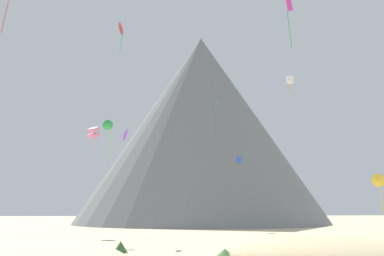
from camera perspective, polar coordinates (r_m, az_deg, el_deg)
name	(u,v)px	position (r m, az deg, el deg)	size (l,w,h in m)	color
dune_foreground_right	(4,256)	(48.11, -19.57, -12.83)	(27.52, 19.35, 2.25)	beige
bush_low_patch	(121,247)	(48.65, -7.69, -12.57)	(1.34, 1.34, 1.03)	#386633
bush_near_left	(225,253)	(44.72, 3.56, -13.24)	(1.63, 1.63, 0.65)	#568442
rock_massif	(204,133)	(127.04, 1.26, -0.54)	(68.46, 68.46, 45.28)	slate
kite_pink_mid	(94,133)	(80.81, -10.54, -0.49)	(1.86, 1.87, 3.48)	pink
kite_blue_low	(239,160)	(93.80, 5.07, -3.40)	(1.19, 1.15, 1.21)	blue
kite_white_mid	(290,80)	(88.74, 10.49, 5.12)	(1.40, 1.40, 2.69)	white
kite_magenta_mid	(289,14)	(59.30, 10.43, 11.93)	(0.81, 0.45, 5.47)	#D1339E
kite_violet_mid	(126,135)	(83.19, -7.12, -0.76)	(1.30, 2.04, 1.89)	purple
kite_gold_low	(378,181)	(64.36, 19.39, -5.41)	(1.64, 1.47, 4.35)	gold
kite_red_high	(120,29)	(82.70, -7.74, 10.51)	(1.15, 2.02, 4.54)	red
kite_teal_mid	(216,109)	(82.10, 2.59, 2.11)	(0.65, 0.98, 5.35)	teal
kite_green_low	(108,125)	(65.12, -9.07, 0.27)	(1.34, 0.70, 4.95)	green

